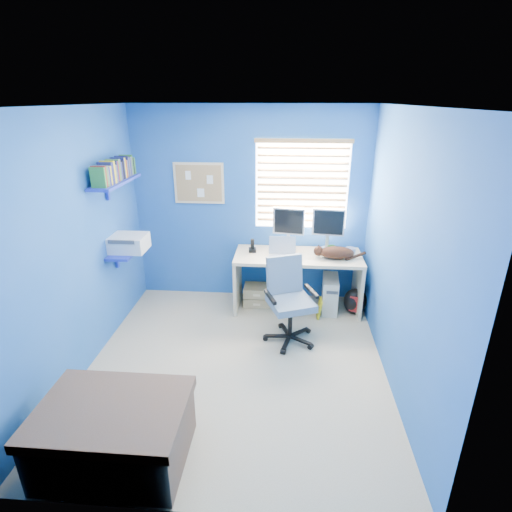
# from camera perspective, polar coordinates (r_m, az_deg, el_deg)

# --- Properties ---
(floor) EXTENTS (3.00, 3.20, 0.00)m
(floor) POSITION_cam_1_polar(r_m,az_deg,el_deg) (4.27, -2.79, -15.17)
(floor) COLOR #C0B59B
(floor) RESTS_ON ground
(ceiling) EXTENTS (3.00, 3.20, 0.00)m
(ceiling) POSITION_cam_1_polar(r_m,az_deg,el_deg) (3.42, -3.60, 20.63)
(ceiling) COLOR white
(ceiling) RESTS_ON wall_back
(wall_back) EXTENTS (3.00, 0.01, 2.50)m
(wall_back) POSITION_cam_1_polar(r_m,az_deg,el_deg) (5.18, -0.84, 7.03)
(wall_back) COLOR #1A59AE
(wall_back) RESTS_ON ground
(wall_front) EXTENTS (3.00, 0.01, 2.50)m
(wall_front) POSITION_cam_1_polar(r_m,az_deg,el_deg) (2.26, -8.54, -13.97)
(wall_front) COLOR #1A59AE
(wall_front) RESTS_ON ground
(wall_left) EXTENTS (0.01, 3.20, 2.50)m
(wall_left) POSITION_cam_1_polar(r_m,az_deg,el_deg) (4.13, -24.25, 1.21)
(wall_left) COLOR #1A59AE
(wall_left) RESTS_ON ground
(wall_right) EXTENTS (0.01, 3.20, 2.50)m
(wall_right) POSITION_cam_1_polar(r_m,az_deg,el_deg) (3.77, 20.06, -0.00)
(wall_right) COLOR #1A59AE
(wall_right) RESTS_ON ground
(desk) EXTENTS (1.57, 0.65, 0.74)m
(desk) POSITION_cam_1_polar(r_m,az_deg,el_deg) (5.13, 5.89, -3.68)
(desk) COLOR beige
(desk) RESTS_ON floor
(laptop) EXTENTS (0.33, 0.26, 0.22)m
(laptop) POSITION_cam_1_polar(r_m,az_deg,el_deg) (4.84, 3.78, 0.94)
(laptop) COLOR silver
(laptop) RESTS_ON desk
(monitor_left) EXTENTS (0.41, 0.18, 0.54)m
(monitor_left) POSITION_cam_1_polar(r_m,az_deg,el_deg) (5.10, 4.67, 3.93)
(monitor_left) COLOR silver
(monitor_left) RESTS_ON desk
(monitor_right) EXTENTS (0.41, 0.17, 0.54)m
(monitor_right) POSITION_cam_1_polar(r_m,az_deg,el_deg) (5.13, 10.22, 3.74)
(monitor_right) COLOR silver
(monitor_right) RESTS_ON desk
(phone) EXTENTS (0.10, 0.12, 0.17)m
(phone) POSITION_cam_1_polar(r_m,az_deg,el_deg) (5.04, -0.52, 1.55)
(phone) COLOR black
(phone) RESTS_ON desk
(mug) EXTENTS (0.10, 0.09, 0.10)m
(mug) POSITION_cam_1_polar(r_m,az_deg,el_deg) (5.07, 10.72, 0.88)
(mug) COLOR #2E782F
(mug) RESTS_ON desk
(cd_spindle) EXTENTS (0.13, 0.13, 0.07)m
(cd_spindle) POSITION_cam_1_polar(r_m,az_deg,el_deg) (5.14, 13.30, 0.76)
(cd_spindle) COLOR silver
(cd_spindle) RESTS_ON desk
(cat) EXTENTS (0.42, 0.23, 0.15)m
(cat) POSITION_cam_1_polar(r_m,az_deg,el_deg) (4.92, 11.45, 0.48)
(cat) COLOR black
(cat) RESTS_ON desk
(tower_pc) EXTENTS (0.22, 0.45, 0.45)m
(tower_pc) POSITION_cam_1_polar(r_m,az_deg,el_deg) (5.21, 10.50, -5.34)
(tower_pc) COLOR beige
(tower_pc) RESTS_ON floor
(drawer_boxes) EXTENTS (0.35, 0.28, 0.27)m
(drawer_boxes) POSITION_cam_1_polar(r_m,az_deg,el_deg) (5.29, 0.21, -5.59)
(drawer_boxes) COLOR tan
(drawer_boxes) RESTS_ON floor
(yellow_book) EXTENTS (0.03, 0.17, 0.24)m
(yellow_book) POSITION_cam_1_polar(r_m,az_deg,el_deg) (5.07, 9.04, -7.39)
(yellow_book) COLOR yellow
(yellow_book) RESTS_ON floor
(backpack) EXTENTS (0.35, 0.32, 0.34)m
(backpack) POSITION_cam_1_polar(r_m,az_deg,el_deg) (5.22, 13.97, -6.26)
(backpack) COLOR black
(backpack) RESTS_ON floor
(bed_corner) EXTENTS (1.03, 0.73, 0.50)m
(bed_corner) POSITION_cam_1_polar(r_m,az_deg,el_deg) (3.40, -19.49, -22.77)
(bed_corner) COLOR brown
(bed_corner) RESTS_ON floor
(office_chair) EXTENTS (0.71, 0.71, 0.94)m
(office_chair) POSITION_cam_1_polar(r_m,az_deg,el_deg) (4.49, 4.71, -7.82)
(office_chair) COLOR black
(office_chair) RESTS_ON floor
(window_blinds) EXTENTS (1.15, 0.05, 1.10)m
(window_blinds) POSITION_cam_1_polar(r_m,az_deg,el_deg) (5.06, 6.58, 10.03)
(window_blinds) COLOR white
(window_blinds) RESTS_ON ground
(corkboard) EXTENTS (0.64, 0.02, 0.52)m
(corkboard) POSITION_cam_1_polar(r_m,az_deg,el_deg) (5.19, -8.16, 10.25)
(corkboard) COLOR beige
(corkboard) RESTS_ON ground
(wall_shelves) EXTENTS (0.42, 0.90, 1.05)m
(wall_shelves) POSITION_cam_1_polar(r_m,az_deg,el_deg) (4.66, -18.79, 6.53)
(wall_shelves) COLOR #1F32B2
(wall_shelves) RESTS_ON ground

